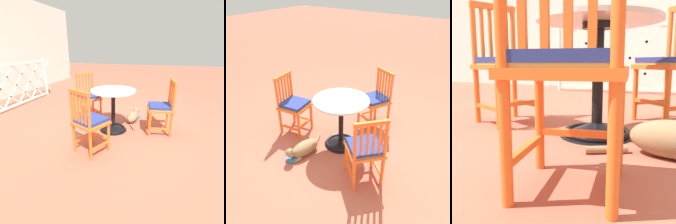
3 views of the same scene
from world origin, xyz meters
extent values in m
plane|color=#AD5642|center=(0.00, 0.00, 0.00)|extent=(24.00, 24.00, 0.00)
cylinder|color=silver|center=(1.86, 2.62, 0.53)|extent=(0.06, 0.06, 1.06)
cube|color=silver|center=(0.24, 2.62, 0.06)|extent=(3.25, 0.04, 0.05)
cube|color=silver|center=(0.24, 2.62, 0.53)|extent=(0.97, 0.02, 0.97)
cube|color=silver|center=(0.70, 2.62, 0.53)|extent=(0.97, 0.02, 0.97)
cube|color=silver|center=(1.16, 2.62, 0.53)|extent=(0.97, 0.02, 0.97)
cube|color=silver|center=(1.63, 2.62, 0.53)|extent=(0.97, 0.02, 0.97)
cube|color=silver|center=(0.24, 2.62, 0.53)|extent=(0.97, 0.02, 0.97)
cube|color=silver|center=(0.70, 2.62, 0.53)|extent=(0.97, 0.02, 0.97)
cube|color=silver|center=(1.16, 2.62, 0.53)|extent=(0.97, 0.02, 0.97)
cube|color=silver|center=(1.63, 2.62, 0.53)|extent=(0.97, 0.02, 0.97)
cone|color=black|center=(0.02, 0.00, 0.05)|extent=(0.48, 0.48, 0.10)
torus|color=black|center=(0.02, 0.00, 0.03)|extent=(0.44, 0.44, 0.04)
cylinder|color=black|center=(0.02, 0.00, 0.37)|extent=(0.07, 0.07, 0.66)
cylinder|color=black|center=(0.02, 0.00, 0.68)|extent=(0.20, 0.20, 0.04)
cylinder|color=beige|center=(0.02, 0.00, 0.72)|extent=(0.76, 0.76, 0.02)
cylinder|color=orange|center=(0.42, 0.37, 0.23)|extent=(0.04, 0.04, 0.45)
cylinder|color=orange|center=(0.17, 0.59, 0.23)|extent=(0.04, 0.04, 0.45)
cylinder|color=orange|center=(0.65, 0.63, 0.46)|extent=(0.04, 0.04, 0.91)
cylinder|color=orange|center=(0.39, 0.85, 0.46)|extent=(0.04, 0.04, 0.91)
cube|color=orange|center=(0.53, 0.50, 0.14)|extent=(0.25, 0.27, 0.03)
cube|color=orange|center=(0.28, 0.72, 0.14)|extent=(0.25, 0.27, 0.03)
cube|color=orange|center=(0.29, 0.48, 0.17)|extent=(0.27, 0.25, 0.03)
cube|color=orange|center=(0.41, 0.61, 0.43)|extent=(0.56, 0.56, 0.04)
cube|color=tan|center=(0.41, 0.61, 0.45)|extent=(0.49, 0.49, 0.02)
cube|color=orange|center=(0.59, 0.67, 0.68)|extent=(0.03, 0.03, 0.39)
cube|color=orange|center=(0.54, 0.72, 0.68)|extent=(0.03, 0.03, 0.39)
cube|color=orange|center=(0.49, 0.76, 0.68)|extent=(0.03, 0.03, 0.39)
cube|color=orange|center=(0.44, 0.81, 0.68)|extent=(0.03, 0.03, 0.39)
cube|color=orange|center=(0.52, 0.74, 0.89)|extent=(0.31, 0.27, 0.04)
cube|color=navy|center=(0.41, 0.61, 0.48)|extent=(0.51, 0.51, 0.04)
cylinder|color=orange|center=(-0.50, 0.19, 0.23)|extent=(0.04, 0.04, 0.45)
cylinder|color=orange|center=(-0.65, -0.12, 0.23)|extent=(0.04, 0.04, 0.45)
cylinder|color=orange|center=(-0.81, 0.34, 0.46)|extent=(0.04, 0.04, 0.91)
cylinder|color=orange|center=(-0.96, 0.03, 0.46)|extent=(0.04, 0.04, 0.91)
cube|color=orange|center=(-0.66, 0.26, 0.14)|extent=(0.32, 0.17, 0.03)
cube|color=orange|center=(-0.80, -0.04, 0.14)|extent=(0.32, 0.17, 0.03)
cube|color=orange|center=(-0.58, 0.04, 0.17)|extent=(0.17, 0.32, 0.03)
cube|color=orange|center=(-0.73, 0.11, 0.43)|extent=(0.53, 0.53, 0.04)
cube|color=tan|center=(-0.73, 0.11, 0.45)|extent=(0.47, 0.47, 0.02)
cube|color=orange|center=(-0.84, 0.27, 0.68)|extent=(0.03, 0.03, 0.39)
cube|color=orange|center=(-0.87, 0.21, 0.68)|extent=(0.03, 0.03, 0.39)
cube|color=orange|center=(-0.90, 0.15, 0.68)|extent=(0.03, 0.03, 0.39)
cube|color=orange|center=(-0.93, 0.09, 0.68)|extent=(0.03, 0.03, 0.39)
cube|color=orange|center=(-0.88, 0.18, 0.89)|extent=(0.19, 0.36, 0.04)
cube|color=navy|center=(-0.73, 0.11, 0.48)|extent=(0.48, 0.48, 0.04)
cylinder|color=orange|center=(-0.06, -0.64, 0.23)|extent=(0.04, 0.04, 0.45)
cylinder|color=orange|center=(0.28, -0.58, 0.23)|extent=(0.04, 0.04, 0.45)
cylinder|color=orange|center=(0.00, -0.97, 0.46)|extent=(0.04, 0.04, 0.91)
cylinder|color=orange|center=(0.33, -0.92, 0.46)|extent=(0.04, 0.04, 0.91)
cube|color=orange|center=(-0.03, -0.80, 0.14)|extent=(0.08, 0.34, 0.03)
cube|color=orange|center=(0.31, -0.75, 0.14)|extent=(0.08, 0.34, 0.03)
cube|color=orange|center=(0.11, -0.61, 0.17)|extent=(0.34, 0.08, 0.03)
cube|color=orange|center=(0.14, -0.78, 0.43)|extent=(0.46, 0.46, 0.04)
cube|color=tan|center=(0.14, -0.78, 0.45)|extent=(0.40, 0.40, 0.02)
cube|color=orange|center=(0.07, -0.96, 0.68)|extent=(0.03, 0.02, 0.39)
cube|color=orange|center=(0.13, -0.95, 0.68)|extent=(0.03, 0.02, 0.39)
cube|color=orange|center=(0.20, -0.94, 0.68)|extent=(0.03, 0.02, 0.39)
cube|color=orange|center=(0.27, -0.93, 0.68)|extent=(0.03, 0.02, 0.39)
cube|color=orange|center=(0.17, -0.94, 0.89)|extent=(0.38, 0.09, 0.04)
cube|color=navy|center=(0.14, -0.78, 0.48)|extent=(0.41, 0.41, 0.04)
ellipsoid|color=#8E704C|center=(0.49, -0.27, 0.10)|extent=(0.46, 0.26, 0.19)
ellipsoid|color=silver|center=(0.59, -0.28, 0.08)|extent=(0.20, 0.17, 0.14)
sphere|color=#8E704C|center=(0.74, -0.31, 0.15)|extent=(0.12, 0.12, 0.12)
ellipsoid|color=silver|center=(0.78, -0.31, 0.14)|extent=(0.05, 0.06, 0.04)
cone|color=#8E704C|center=(0.73, -0.27, 0.20)|extent=(0.04, 0.04, 0.04)
cone|color=#8E704C|center=(0.72, -0.34, 0.20)|extent=(0.04, 0.04, 0.04)
ellipsoid|color=#8E704C|center=(0.66, -0.24, 0.03)|extent=(0.13, 0.07, 0.05)
ellipsoid|color=#8E704C|center=(0.65, -0.35, 0.03)|extent=(0.13, 0.07, 0.05)
cylinder|color=#8E704C|center=(0.17, -0.33, 0.02)|extent=(0.21, 0.14, 0.04)
cylinder|color=teal|center=(0.69, -0.32, 0.03)|extent=(0.17, 0.17, 0.05)
camera|label=1|loc=(-2.80, -0.78, 1.41)|focal=28.82mm
camera|label=2|loc=(2.38, 1.68, 2.21)|focal=39.23mm
camera|label=3|loc=(0.50, -1.68, 0.46)|focal=44.22mm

